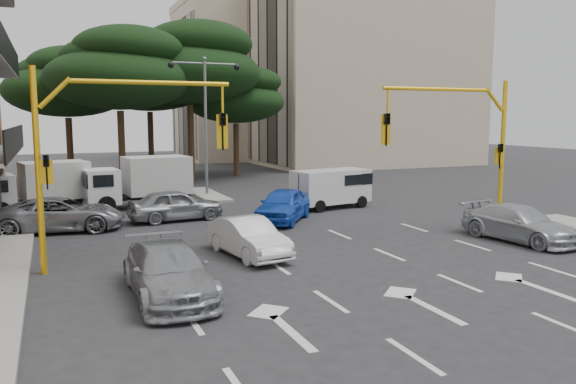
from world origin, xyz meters
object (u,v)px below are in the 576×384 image
(box_truck_a, at_px, (36,188))
(car_silver_cross_a, at_px, (61,214))
(car_silver_cross_b, at_px, (176,205))
(box_truck_b, at_px, (138,183))
(signal_mast_left, at_px, (103,140))
(car_silver_parked, at_px, (519,224))
(car_blue_compact, at_px, (283,205))
(van_white, at_px, (331,188))
(car_silver_wagon, at_px, (168,271))
(signal_mast_right, at_px, (468,134))
(street_lamp_center, at_px, (205,101))
(car_white_hatch, at_px, (248,237))

(box_truck_a, bearing_deg, car_silver_cross_a, 178.15)
(car_silver_cross_b, distance_m, box_truck_b, 4.37)
(signal_mast_left, bearing_deg, car_silver_parked, -8.18)
(car_blue_compact, distance_m, box_truck_b, 8.21)
(van_white, relative_size, box_truck_a, 0.80)
(car_silver_cross_b, height_order, car_silver_parked, car_silver_cross_b)
(car_blue_compact, distance_m, car_silver_wagon, 10.81)
(car_blue_compact, distance_m, car_silver_cross_b, 4.76)
(signal_mast_right, xyz_separation_m, car_silver_cross_a, (-14.80, 6.51, -3.20))
(car_silver_wagon, height_order, box_truck_a, box_truck_a)
(signal_mast_right, xyz_separation_m, box_truck_a, (-15.80, 11.69, -2.67))
(car_silver_wagon, xyz_separation_m, car_silver_cross_a, (-2.36, 10.02, 0.01))
(car_silver_wagon, distance_m, box_truck_b, 14.82)
(street_lamp_center, height_order, car_blue_compact, street_lamp_center)
(car_blue_compact, height_order, box_truck_b, box_truck_b)
(signal_mast_right, bearing_deg, car_silver_wagon, -164.22)
(signal_mast_left, bearing_deg, car_blue_compact, 32.41)
(car_white_hatch, bearing_deg, car_silver_parked, -18.68)
(car_silver_parked, distance_m, van_white, 9.97)
(car_silver_cross_a, relative_size, box_truck_a, 1.00)
(signal_mast_right, xyz_separation_m, car_silver_wagon, (-12.44, -3.51, -3.21))
(car_blue_compact, bearing_deg, car_silver_cross_b, -167.02)
(car_silver_cross_b, height_order, van_white, van_white)
(car_silver_cross_b, height_order, box_truck_a, box_truck_a)
(signal_mast_right, relative_size, car_silver_cross_a, 1.22)
(box_truck_a, relative_size, box_truck_b, 0.94)
(signal_mast_left, relative_size, car_silver_parked, 1.33)
(box_truck_b, bearing_deg, car_silver_wagon, 168.58)
(car_blue_compact, bearing_deg, car_silver_parked, -9.00)
(signal_mast_right, distance_m, street_lamp_center, 15.65)
(signal_mast_right, bearing_deg, street_lamp_center, 115.91)
(car_silver_cross_b, xyz_separation_m, box_truck_a, (-5.74, 4.68, 0.51))
(street_lamp_center, bearing_deg, van_white, -54.39)
(van_white, bearing_deg, car_blue_compact, -65.81)
(street_lamp_center, distance_m, van_white, 9.20)
(signal_mast_left, bearing_deg, car_white_hatch, -4.08)
(car_silver_wagon, relative_size, box_truck_a, 0.94)
(car_silver_cross_b, bearing_deg, car_silver_parked, -135.12)
(car_silver_cross_a, distance_m, van_white, 12.73)
(signal_mast_left, bearing_deg, car_silver_wagon, -71.63)
(car_white_hatch, height_order, car_blue_compact, car_blue_compact)
(car_silver_parked, bearing_deg, car_silver_wagon, 178.39)
(car_silver_cross_a, distance_m, box_truck_a, 5.31)
(car_silver_cross_a, height_order, car_silver_parked, car_silver_cross_a)
(car_white_hatch, distance_m, box_truck_b, 11.71)
(box_truck_b, bearing_deg, car_silver_cross_a, 135.51)
(box_truck_a, xyz_separation_m, box_truck_b, (4.74, -0.46, 0.08))
(street_lamp_center, xyz_separation_m, car_silver_cross_b, (-3.26, -7.00, -4.72))
(street_lamp_center, xyz_separation_m, car_silver_wagon, (-5.64, -17.52, -4.76))
(street_lamp_center, bearing_deg, signal_mast_right, -64.09)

